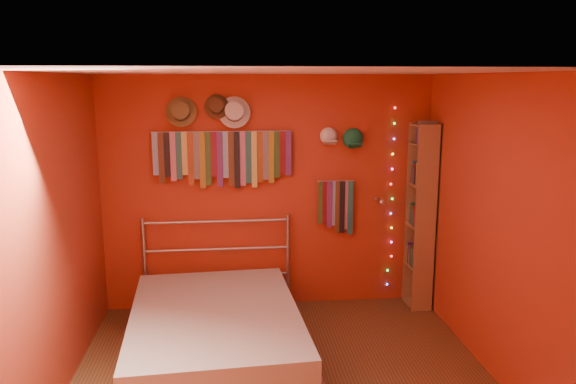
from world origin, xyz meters
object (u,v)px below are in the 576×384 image
object	(u,v)px
reading_lamp	(381,201)
bed	(215,332)
bookshelf	(425,215)
tie_rack	(223,156)

from	to	relation	value
reading_lamp	bed	size ratio (longest dim) A/B	0.13
bed	bookshelf	bearing A→B (deg)	19.71
tie_rack	bookshelf	xyz separation A→B (m)	(2.13, -0.15, -0.65)
bookshelf	bed	distance (m)	2.54
tie_rack	reading_lamp	size ratio (longest dim) A/B	5.29
reading_lamp	bookshelf	bearing A→B (deg)	-0.74
tie_rack	bookshelf	bearing A→B (deg)	-4.16
reading_lamp	bookshelf	xyz separation A→B (m)	(0.48, -0.01, -0.16)
tie_rack	reading_lamp	xyz separation A→B (m)	(1.65, -0.15, -0.49)
reading_lamp	bookshelf	size ratio (longest dim) A/B	0.14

